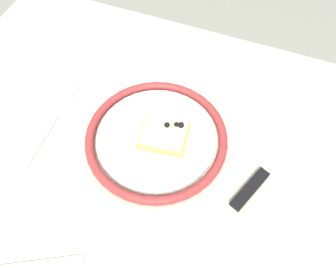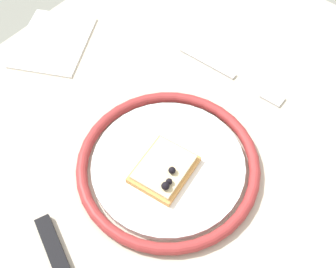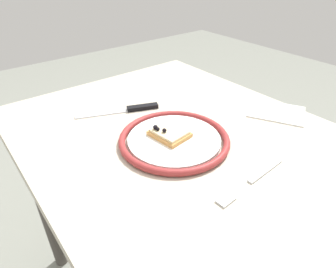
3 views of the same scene
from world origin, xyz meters
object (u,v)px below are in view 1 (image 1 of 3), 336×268
Objects in this scene: plate at (156,138)px; fork at (53,121)px; pizza_slice_near at (164,135)px; knife at (260,179)px; dining_table at (147,177)px.

fork is (-0.21, -0.03, -0.01)m from plate.
knife is at bearing -4.67° from pizza_slice_near.
dining_table is at bearing -1.12° from fork.
plate is 1.32× the size of fork.
pizza_slice_near is (0.02, 0.04, 0.12)m from dining_table.
fork is at bearing -176.96° from knife.
plate reaches higher than dining_table.
plate is 0.20m from knife.
plate is at bearing -163.02° from pizza_slice_near.
knife is (0.20, -0.01, -0.00)m from plate.
dining_table is at bearing -103.39° from plate.
pizza_slice_near is at bearing 175.33° from knife.
pizza_slice_near is 0.48× the size of fork.
pizza_slice_near is at bearing 16.98° from plate.
knife reaches higher than fork.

